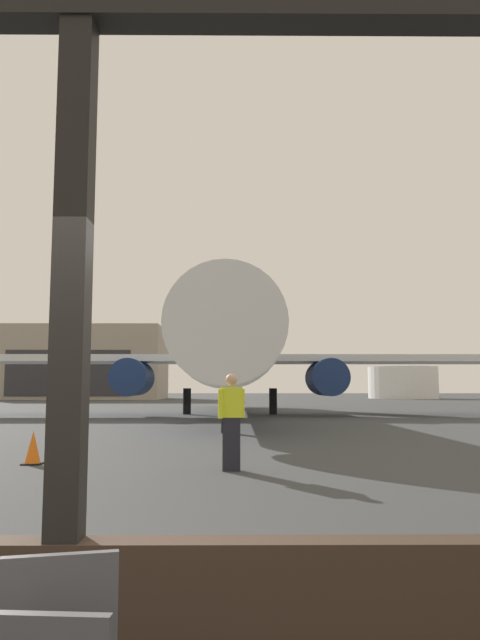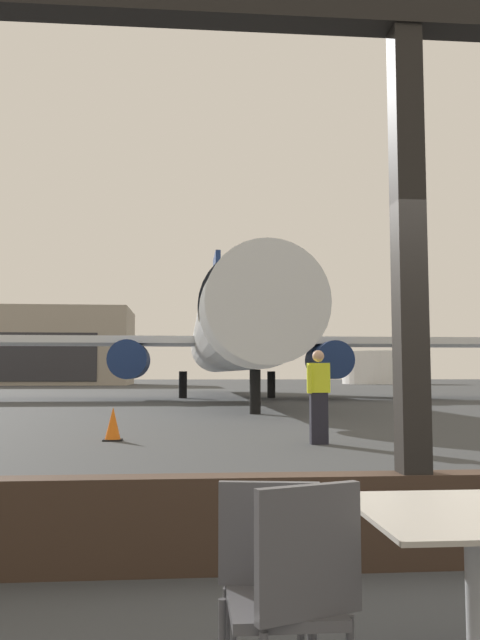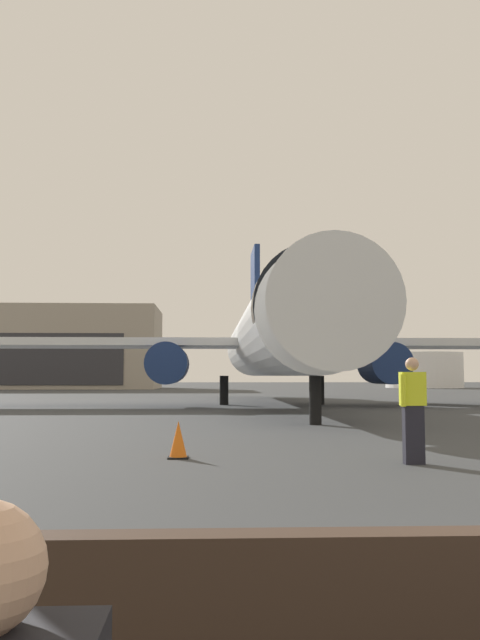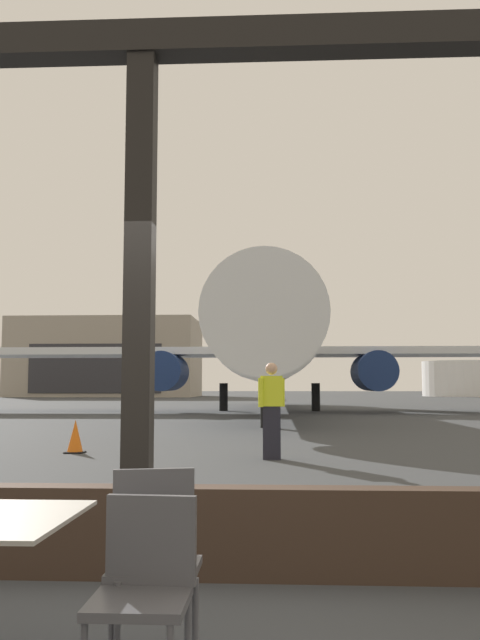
{
  "view_description": "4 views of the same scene",
  "coord_description": "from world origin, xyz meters",
  "px_view_note": "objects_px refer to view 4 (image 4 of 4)",
  "views": [
    {
      "loc": [
        0.98,
        -3.62,
        1.49
      ],
      "look_at": [
        1.13,
        14.81,
        3.54
      ],
      "focal_mm": 34.17,
      "sensor_mm": 36.0,
      "label": 1
    },
    {
      "loc": [
        -1.56,
        -4.34,
        1.29
      ],
      "look_at": [
        -0.21,
        11.59,
        2.64
      ],
      "focal_mm": 36.08,
      "sensor_mm": 36.0,
      "label": 2
    },
    {
      "loc": [
        -2.42,
        -3.63,
        1.44
      ],
      "look_at": [
        -1.64,
        13.95,
        2.87
      ],
      "focal_mm": 38.42,
      "sensor_mm": 36.0,
      "label": 3
    },
    {
      "loc": [
        0.97,
        -4.79,
        1.33
      ],
      "look_at": [
        -0.22,
        18.4,
        3.58
      ],
      "focal_mm": 37.86,
      "sensor_mm": 36.0,
      "label": 4
    }
  ],
  "objects_px": {
    "traffic_cone": "(75,437)",
    "distant_hangar": "(108,358)",
    "fuel_storage_tank": "(461,379)",
    "cafe_chair_aisle_right": "(145,580)",
    "cafe_chair_side_extra": "(154,548)",
    "airplane": "(269,346)",
    "ground_crew_worker": "(272,409)"
  },
  "relations": [
    {
      "from": "cafe_chair_side_extra",
      "to": "distant_hangar",
      "type": "height_order",
      "value": "distant_hangar"
    },
    {
      "from": "cafe_chair_aisle_right",
      "to": "ground_crew_worker",
      "type": "distance_m",
      "value": 9.43
    },
    {
      "from": "distant_hangar",
      "to": "fuel_storage_tank",
      "type": "distance_m",
      "value": 42.71
    },
    {
      "from": "ground_crew_worker",
      "to": "fuel_storage_tank",
      "type": "height_order",
      "value": "fuel_storage_tank"
    },
    {
      "from": "airplane",
      "to": "ground_crew_worker",
      "type": "relative_size",
      "value": 18.57
    },
    {
      "from": "traffic_cone",
      "to": "distant_hangar",
      "type": "xyz_separation_m",
      "value": [
        -15.95,
        66.56,
        4.25
      ]
    },
    {
      "from": "cafe_chair_aisle_right",
      "to": "cafe_chair_side_extra",
      "type": "distance_m",
      "value": 0.37
    },
    {
      "from": "cafe_chair_aisle_right",
      "to": "airplane",
      "type": "distance_m",
      "value": 30.89
    },
    {
      "from": "airplane",
      "to": "traffic_cone",
      "type": "distance_m",
      "value": 20.95
    },
    {
      "from": "airplane",
      "to": "distant_hangar",
      "type": "xyz_separation_m",
      "value": [
        -19.62,
        46.15,
        1.27
      ]
    },
    {
      "from": "airplane",
      "to": "ground_crew_worker",
      "type": "xyz_separation_m",
      "value": [
        0.21,
        -21.36,
        -2.38
      ]
    },
    {
      "from": "airplane",
      "to": "traffic_cone",
      "type": "bearing_deg",
      "value": -100.18
    },
    {
      "from": "traffic_cone",
      "to": "fuel_storage_tank",
      "type": "height_order",
      "value": "fuel_storage_tank"
    },
    {
      "from": "cafe_chair_aisle_right",
      "to": "distant_hangar",
      "type": "distance_m",
      "value": 79.41
    },
    {
      "from": "cafe_chair_aisle_right",
      "to": "fuel_storage_tank",
      "type": "xyz_separation_m",
      "value": [
        23.17,
        80.32,
        1.61
      ]
    },
    {
      "from": "cafe_chair_aisle_right",
      "to": "fuel_storage_tank",
      "type": "distance_m",
      "value": 83.61
    },
    {
      "from": "cafe_chair_side_extra",
      "to": "fuel_storage_tank",
      "type": "distance_m",
      "value": 83.27
    },
    {
      "from": "ground_crew_worker",
      "to": "fuel_storage_tank",
      "type": "xyz_separation_m",
      "value": [
        22.67,
        70.92,
        1.21
      ]
    },
    {
      "from": "airplane",
      "to": "ground_crew_worker",
      "type": "bearing_deg",
      "value": -89.43
    },
    {
      "from": "airplane",
      "to": "ground_crew_worker",
      "type": "height_order",
      "value": "airplane"
    },
    {
      "from": "cafe_chair_side_extra",
      "to": "fuel_storage_tank",
      "type": "height_order",
      "value": "fuel_storage_tank"
    },
    {
      "from": "traffic_cone",
      "to": "distant_hangar",
      "type": "relative_size",
      "value": 0.03
    },
    {
      "from": "traffic_cone",
      "to": "fuel_storage_tank",
      "type": "distance_m",
      "value": 74.86
    },
    {
      "from": "ground_crew_worker",
      "to": "traffic_cone",
      "type": "bearing_deg",
      "value": 166.24
    },
    {
      "from": "ground_crew_worker",
      "to": "traffic_cone",
      "type": "relative_size",
      "value": 2.67
    },
    {
      "from": "ground_crew_worker",
      "to": "distant_hangar",
      "type": "distance_m",
      "value": 70.46
    },
    {
      "from": "cafe_chair_side_extra",
      "to": "traffic_cone",
      "type": "bearing_deg",
      "value": 108.59
    },
    {
      "from": "airplane",
      "to": "fuel_storage_tank",
      "type": "xyz_separation_m",
      "value": [
        22.89,
        49.55,
        -1.17
      ]
    },
    {
      "from": "airplane",
      "to": "traffic_cone",
      "type": "height_order",
      "value": "airplane"
    },
    {
      "from": "cafe_chair_aisle_right",
      "to": "traffic_cone",
      "type": "xyz_separation_m",
      "value": [
        -3.38,
        10.35,
        -0.2
      ]
    },
    {
      "from": "ground_crew_worker",
      "to": "fuel_storage_tank",
      "type": "relative_size",
      "value": 0.19
    },
    {
      "from": "cafe_chair_aisle_right",
      "to": "ground_crew_worker",
      "type": "height_order",
      "value": "ground_crew_worker"
    }
  ]
}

